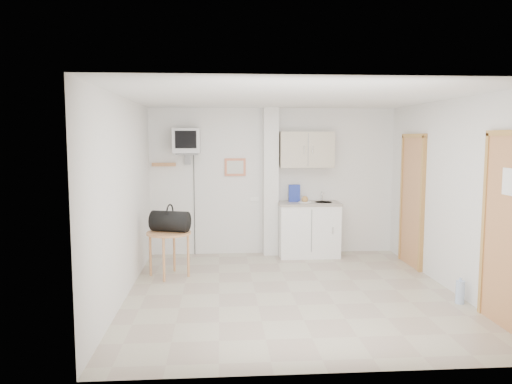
{
  "coord_description": "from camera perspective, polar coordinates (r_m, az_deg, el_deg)",
  "views": [
    {
      "loc": [
        -0.91,
        -6.25,
        2.0
      ],
      "look_at": [
        -0.41,
        0.6,
        1.25
      ],
      "focal_mm": 35.0,
      "sensor_mm": 36.0,
      "label": 1
    }
  ],
  "objects": [
    {
      "name": "kitchenette",
      "position": [
        8.47,
        5.97,
        -1.92
      ],
      "size": [
        1.03,
        0.58,
        2.1
      ],
      "color": "white",
      "rests_on": "ground"
    },
    {
      "name": "room_envelope",
      "position": [
        6.46,
        6.11,
        2.09
      ],
      "size": [
        4.24,
        4.54,
        2.55
      ],
      "color": "white",
      "rests_on": "ground"
    },
    {
      "name": "round_table",
      "position": [
        7.31,
        -9.92,
        -5.16
      ],
      "size": [
        0.64,
        0.64,
        0.65
      ],
      "rotation": [
        0.0,
        0.0,
        -0.17
      ],
      "color": "#BF804B",
      "rests_on": "ground"
    },
    {
      "name": "ground",
      "position": [
        6.63,
        4.02,
        -11.35
      ],
      "size": [
        4.5,
        4.5,
        0.0
      ],
      "primitive_type": "plane",
      "color": "#B6AC94",
      "rests_on": "ground"
    },
    {
      "name": "duffel_bag",
      "position": [
        7.31,
        -9.8,
        -3.29
      ],
      "size": [
        0.61,
        0.45,
        0.4
      ],
      "rotation": [
        0.0,
        0.0,
        -0.32
      ],
      "color": "black",
      "rests_on": "round_table"
    },
    {
      "name": "crt_television",
      "position": [
        8.29,
        -7.93,
        5.73
      ],
      "size": [
        0.44,
        0.45,
        2.15
      ],
      "color": "slate",
      "rests_on": "ground"
    },
    {
      "name": "water_bottle",
      "position": [
        6.63,
        22.29,
        -10.52
      ],
      "size": [
        0.11,
        0.11,
        0.32
      ],
      "color": "#AEC6ED",
      "rests_on": "ground"
    }
  ]
}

